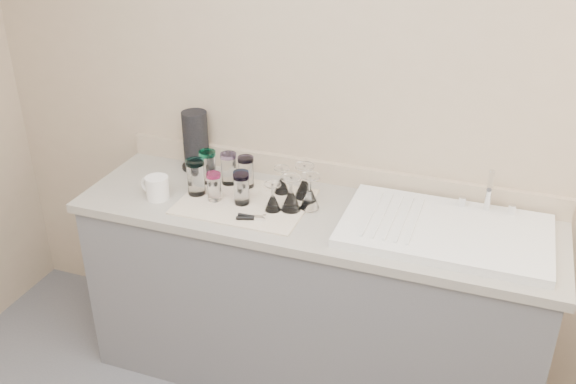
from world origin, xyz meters
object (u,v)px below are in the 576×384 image
at_px(goblet_back_right, 304,186).
at_px(white_mug, 157,188).
at_px(tumbler_cyan, 229,168).
at_px(goblet_extra, 310,197).
at_px(tumbler_magenta, 196,177).
at_px(tumbler_extra, 241,189).
at_px(tumbler_purple, 246,172).
at_px(goblet_front_right, 291,199).
at_px(paper_towel_roll, 196,141).
at_px(goblet_front_left, 273,201).
at_px(tumbler_blue, 214,186).
at_px(tumbler_teal, 208,167).
at_px(tumbler_lavender, 241,186).
at_px(goblet_back_left, 282,184).
at_px(sink_unit, 446,230).
at_px(can_opener, 252,218).

xyz_separation_m(goblet_back_right, white_mug, (-0.61, -0.22, -0.01)).
xyz_separation_m(tumbler_cyan, goblet_extra, (0.42, -0.09, -0.02)).
bearing_deg(tumbler_magenta, tumbler_extra, -3.88).
relative_size(tumbler_purple, goblet_front_right, 0.94).
bearing_deg(paper_towel_roll, tumbler_cyan, -27.51).
bearing_deg(goblet_extra, goblet_front_left, -151.93).
bearing_deg(tumbler_blue, goblet_back_right, 23.72).
height_order(tumbler_purple, paper_towel_roll, paper_towel_roll).
relative_size(tumbler_magenta, white_mug, 1.10).
bearing_deg(tumbler_teal, tumbler_blue, -55.55).
relative_size(tumbler_magenta, paper_towel_roll, 0.57).
relative_size(tumbler_cyan, goblet_extra, 0.98).
bearing_deg(tumbler_blue, tumbler_lavender, 19.20).
bearing_deg(white_mug, tumbler_cyan, 43.14).
bearing_deg(goblet_front_right, tumbler_lavender, 177.80).
height_order(tumbler_extra, white_mug, tumbler_extra).
bearing_deg(goblet_extra, goblet_back_right, 122.44).
height_order(goblet_back_left, goblet_front_right, goblet_front_right).
distance_m(tumbler_magenta, goblet_back_right, 0.48).
height_order(tumbler_teal, tumbler_extra, tumbler_teal).
relative_size(tumbler_blue, goblet_front_right, 0.82).
height_order(sink_unit, paper_towel_roll, paper_towel_roll).
distance_m(tumbler_cyan, paper_towel_roll, 0.26).
relative_size(sink_unit, goblet_front_left, 6.56).
height_order(goblet_extra, white_mug, goblet_extra).
distance_m(can_opener, paper_towel_roll, 0.61).
height_order(tumbler_cyan, tumbler_purple, tumbler_cyan).
distance_m(goblet_back_left, goblet_back_right, 0.11).
distance_m(tumbler_lavender, goblet_back_right, 0.28).
height_order(goblet_back_left, goblet_back_right, goblet_back_right).
xyz_separation_m(tumbler_lavender, goblet_back_left, (0.14, 0.13, -0.03)).
bearing_deg(goblet_front_left, tumbler_magenta, 176.05).
bearing_deg(paper_towel_roll, tumbler_purple, -21.13).
bearing_deg(tumbler_blue, goblet_extra, 10.31).
bearing_deg(goblet_back_right, tumbler_teal, -178.71).
height_order(tumbler_magenta, goblet_front_left, tumbler_magenta).
height_order(goblet_back_left, goblet_front_left, goblet_front_left).
bearing_deg(tumbler_purple, goblet_front_right, -27.21).
relative_size(goblet_front_left, goblet_extra, 0.83).
distance_m(goblet_back_right, white_mug, 0.65).
bearing_deg(tumbler_teal, goblet_back_right, 1.29).
bearing_deg(paper_towel_roll, tumbler_extra, -37.76).
xyz_separation_m(goblet_back_left, can_opener, (-0.03, -0.27, -0.03)).
bearing_deg(goblet_front_right, tumbler_blue, -175.01).
distance_m(white_mug, paper_towel_roll, 0.36).
bearing_deg(paper_towel_roll, tumbler_blue, -51.15).
relative_size(tumbler_teal, white_mug, 1.03).
bearing_deg(sink_unit, goblet_front_right, -177.05).
relative_size(goblet_back_left, goblet_front_right, 0.79).
bearing_deg(tumbler_cyan, tumbler_lavender, -47.66).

